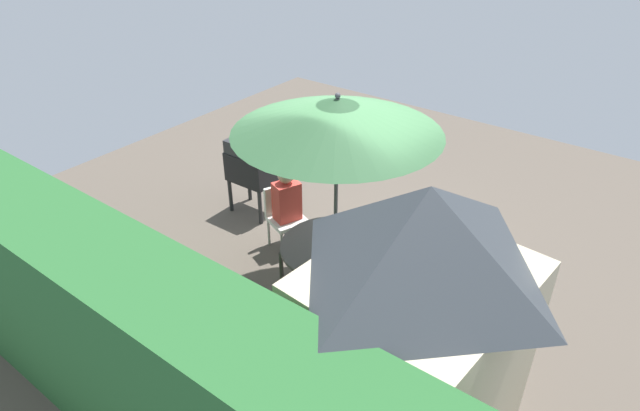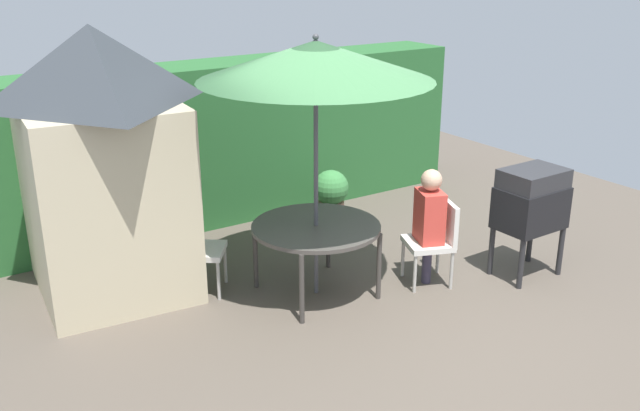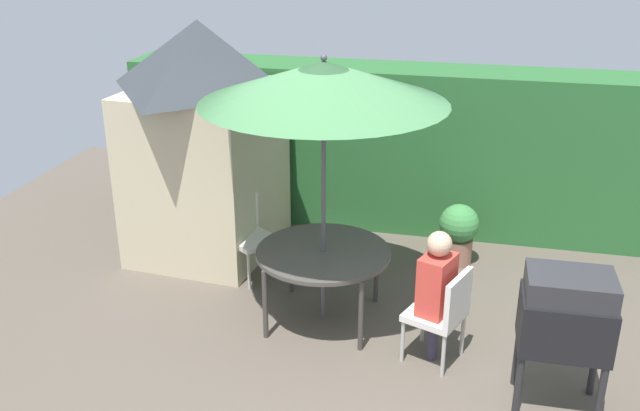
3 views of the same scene
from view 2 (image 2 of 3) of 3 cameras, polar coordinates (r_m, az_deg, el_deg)
name	(u,v)px [view 2 (image 2 of 3)]	position (r m, az deg, el deg)	size (l,w,h in m)	color
ground_plane	(393,321)	(6.89, 5.95, -9.24)	(11.00, 11.00, 0.00)	brown
hedge_backdrop	(227,140)	(9.29, -7.54, 5.23)	(6.68, 0.86, 2.03)	#28602D
garden_shed	(102,160)	(7.34, -17.18, 3.50)	(1.68, 1.89, 2.71)	#C6B793
patio_table	(316,230)	(7.09, -0.32, -2.01)	(1.31, 1.31, 0.75)	#47423D
patio_umbrella	(316,61)	(6.65, -0.35, 11.61)	(2.24, 2.24, 2.63)	#4C4C51
bbq_grill	(531,201)	(7.78, 16.70, 0.34)	(0.71, 0.51, 1.20)	black
chair_near_shed	(436,236)	(7.50, 9.36, -2.49)	(0.60, 0.60, 0.90)	silver
chair_far_side	(193,244)	(7.33, -10.25, -3.10)	(0.65, 0.64, 0.90)	silver
potted_plant_by_shed	(331,194)	(9.05, 0.90, 0.91)	(0.45, 0.45, 0.71)	#936651
person_in_red	(430,214)	(7.37, 8.85, -0.66)	(0.35, 0.40, 1.26)	#CC3D33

